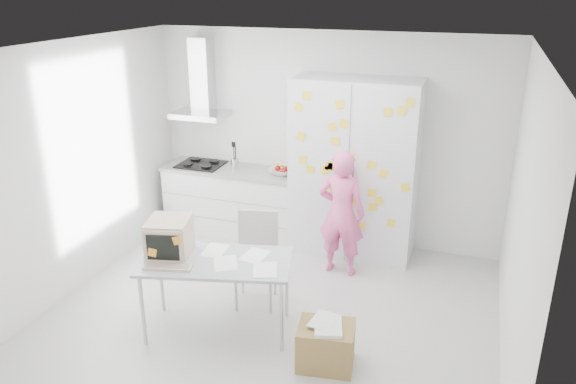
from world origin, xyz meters
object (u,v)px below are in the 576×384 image
(person, at_px, (341,213))
(desk, at_px, (186,248))
(cardboard_box, at_px, (326,345))
(chair, at_px, (257,252))

(person, distance_m, desk, 1.95)
(desk, xyz_separation_m, cardboard_box, (1.44, -0.15, -0.66))
(person, xyz_separation_m, desk, (-1.13, -1.58, 0.11))
(chair, bearing_deg, person, 39.67)
(desk, bearing_deg, person, 40.14)
(desk, bearing_deg, cardboard_box, -20.23)
(person, relative_size, chair, 1.51)
(desk, distance_m, chair, 0.87)
(desk, relative_size, chair, 1.57)
(person, bearing_deg, cardboard_box, 102.26)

